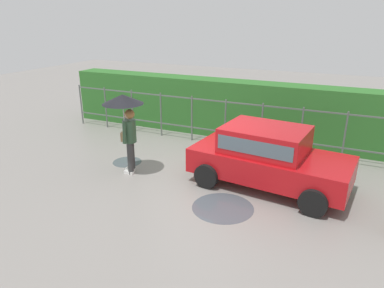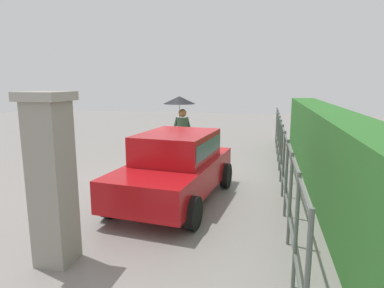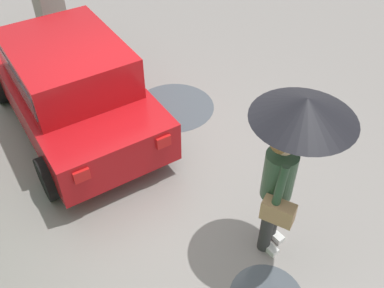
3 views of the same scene
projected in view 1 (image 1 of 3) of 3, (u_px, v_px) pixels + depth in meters
name	position (u px, v px, depth m)	size (l,w,h in m)	color
ground_plane	(206.00, 182.00, 8.83)	(40.00, 40.00, 0.00)	gray
car	(268.00, 155.00, 8.37)	(3.87, 2.18, 1.48)	#B71116
pedestrian	(125.00, 114.00, 8.78)	(1.02, 1.02, 2.12)	#333333
fence_section	(225.00, 120.00, 11.06)	(11.67, 0.05, 1.50)	#59605B
hedge_row	(236.00, 109.00, 11.92)	(12.62, 0.90, 1.90)	#2D6B28
puddle_near	(223.00, 208.00, 7.63)	(1.34, 1.34, 0.00)	#4C545B
puddle_far	(127.00, 162.00, 10.02)	(0.82, 0.82, 0.00)	#4C545B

